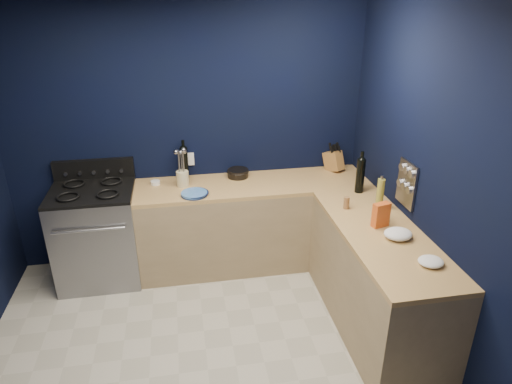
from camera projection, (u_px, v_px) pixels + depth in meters
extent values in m
cube|color=#ACA697|center=(208.00, 371.00, 3.45)|extent=(3.50, 3.50, 0.02)
cube|color=black|center=(188.00, 137.00, 4.49)|extent=(3.50, 0.02, 2.60)
cube|color=black|center=(449.00, 198.00, 3.19)|extent=(0.02, 3.50, 2.60)
cube|color=#97805D|center=(253.00, 225.00, 4.65)|extent=(2.30, 0.63, 0.86)
cube|color=olive|center=(253.00, 185.00, 4.47)|extent=(2.30, 0.63, 0.04)
cube|color=#97805D|center=(376.00, 282.00, 3.75)|extent=(0.63, 1.67, 0.86)
cube|color=olive|center=(382.00, 234.00, 3.57)|extent=(0.63, 1.67, 0.04)
cube|color=gray|center=(98.00, 236.00, 4.38)|extent=(0.76, 0.66, 0.92)
cube|color=black|center=(94.00, 254.00, 4.10)|extent=(0.59, 0.02, 0.42)
cube|color=black|center=(91.00, 192.00, 4.19)|extent=(0.76, 0.66, 0.03)
cube|color=black|center=(94.00, 169.00, 4.41)|extent=(0.76, 0.06, 0.20)
cube|color=gray|center=(407.00, 184.00, 3.73)|extent=(0.02, 0.28, 0.38)
cube|color=white|center=(190.00, 159.00, 4.56)|extent=(0.09, 0.02, 0.13)
cylinder|color=teal|center=(194.00, 194.00, 4.19)|extent=(0.28, 0.28, 0.03)
cylinder|color=white|center=(155.00, 183.00, 4.42)|extent=(0.10, 0.10, 0.04)
cylinder|color=beige|center=(183.00, 179.00, 4.37)|extent=(0.15, 0.15, 0.15)
cylinder|color=black|center=(184.00, 163.00, 4.52)|extent=(0.10, 0.10, 0.32)
cylinder|color=black|center=(238.00, 173.00, 4.58)|extent=(0.25, 0.25, 0.08)
cube|color=olive|center=(334.00, 161.00, 4.73)|extent=(0.21, 0.26, 0.25)
cylinder|color=black|center=(360.00, 176.00, 4.20)|extent=(0.10, 0.10, 0.32)
cylinder|color=olive|center=(380.00, 194.00, 3.90)|extent=(0.07, 0.07, 0.27)
cylinder|color=olive|center=(346.00, 203.00, 3.92)|extent=(0.06, 0.06, 0.11)
cylinder|color=olive|center=(384.00, 216.00, 3.73)|extent=(0.05, 0.05, 0.09)
cube|color=red|center=(381.00, 215.00, 3.61)|extent=(0.15, 0.10, 0.20)
ellipsoid|color=white|center=(398.00, 234.00, 3.46)|extent=(0.26, 0.23, 0.08)
ellipsoid|color=white|center=(431.00, 262.00, 3.13)|extent=(0.21, 0.20, 0.05)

